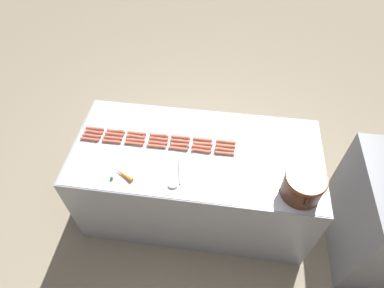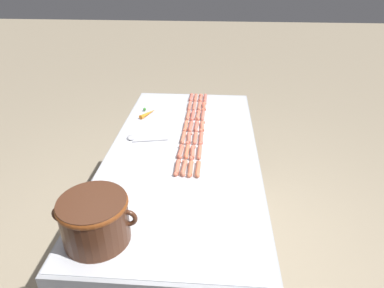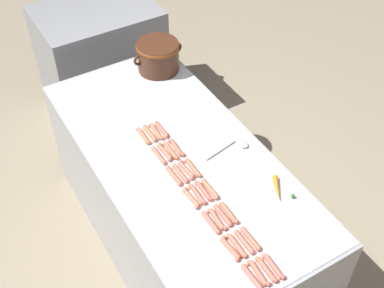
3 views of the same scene
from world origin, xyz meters
The scene contains 33 objects.
ground_plane centered at (0.00, 0.00, 0.00)m, with size 20.00×20.00×0.00m, color gray.
griddle_counter centered at (0.00, 0.00, 0.42)m, with size 0.90×1.92×0.85m.
hot_dog_0 centered at (-0.10, -0.84, 0.86)m, with size 0.03×0.15×0.02m.
hot_dog_1 centered at (-0.10, -0.66, 0.86)m, with size 0.03×0.15×0.02m.
hot_dog_2 centered at (-0.10, -0.49, 0.86)m, with size 0.03×0.15×0.02m.
hot_dog_3 centered at (-0.10, -0.31, 0.86)m, with size 0.03×0.15×0.02m.
hot_dog_4 centered at (-0.10, -0.14, 0.86)m, with size 0.03×0.15×0.02m.
hot_dog_5 centered at (-0.10, 0.04, 0.86)m, with size 0.02×0.15×0.02m.
hot_dog_6 centered at (-0.10, 0.22, 0.86)m, with size 0.03×0.15×0.02m.
hot_dog_7 centered at (-0.07, -0.83, 0.86)m, with size 0.03×0.15×0.02m.
hot_dog_8 centered at (-0.07, -0.66, 0.86)m, with size 0.03×0.15×0.02m.
hot_dog_9 centered at (-0.06, -0.49, 0.86)m, with size 0.03×0.15×0.02m.
hot_dog_10 centered at (-0.06, -0.31, 0.86)m, with size 0.03×0.15×0.02m.
hot_dog_11 centered at (-0.07, -0.14, 0.86)m, with size 0.03×0.15×0.02m.
hot_dog_12 centered at (-0.06, 0.04, 0.86)m, with size 0.03×0.15×0.02m.
hot_dog_13 centered at (-0.06, 0.22, 0.86)m, with size 0.03×0.15×0.02m.
hot_dog_14 centered at (-0.02, -0.84, 0.86)m, with size 0.03×0.15×0.02m.
hot_dog_15 centered at (-0.03, -0.67, 0.86)m, with size 0.03×0.15×0.02m.
hot_dog_16 centered at (-0.03, -0.48, 0.86)m, with size 0.03×0.15×0.02m.
hot_dog_17 centered at (-0.02, -0.30, 0.86)m, with size 0.03×0.15×0.02m.
hot_dog_18 centered at (-0.03, -0.13, 0.86)m, with size 0.03×0.15×0.02m.
hot_dog_19 centered at (-0.03, 0.04, 0.86)m, with size 0.03×0.15×0.02m.
hot_dog_20 centered at (-0.03, 0.21, 0.86)m, with size 0.03×0.15×0.02m.
hot_dog_21 centered at (0.01, -0.84, 0.86)m, with size 0.03×0.15×0.02m.
hot_dog_22 centered at (0.01, -0.67, 0.86)m, with size 0.03×0.15×0.02m.
hot_dog_23 centered at (0.01, -0.49, 0.86)m, with size 0.03×0.15×0.02m.
hot_dog_24 centered at (0.01, -0.31, 0.86)m, with size 0.03×0.15×0.02m.
hot_dog_25 centered at (0.01, -0.14, 0.86)m, with size 0.03×0.15×0.02m.
hot_dog_26 centered at (0.01, 0.04, 0.86)m, with size 0.03×0.15×0.02m.
hot_dog_27 centered at (0.01, 0.21, 0.86)m, with size 0.03×0.15×0.02m.
bean_pot centered at (0.28, 0.75, 0.96)m, with size 0.35×0.28×0.20m.
serving_spoon centered at (0.30, -0.12, 0.86)m, with size 0.27×0.09×0.02m.
carrot centered at (0.30, -0.49, 0.87)m, with size 0.11×0.17×0.03m.
Camera 2 is at (-0.18, 1.75, 1.87)m, focal length 31.62 mm.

